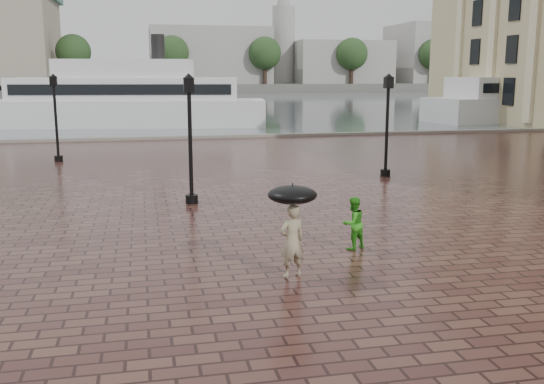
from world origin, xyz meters
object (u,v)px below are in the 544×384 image
(adult_pedestrian, at_px, (292,241))
(ferry_far, at_px, (539,96))
(street_lamps, at_px, (203,125))
(ferry_near, at_px, (127,99))
(child_pedestrian, at_px, (353,223))

(adult_pedestrian, xyz_separation_m, ferry_far, (35.29, 40.87, 1.52))
(adult_pedestrian, height_order, ferry_far, ferry_far)
(street_lamps, distance_m, ferry_near, 28.19)
(adult_pedestrian, relative_size, child_pedestrian, 1.21)
(street_lamps, relative_size, child_pedestrian, 11.12)
(adult_pedestrian, height_order, ferry_near, ferry_near)
(street_lamps, bearing_deg, ferry_near, 97.88)
(street_lamps, xyz_separation_m, adult_pedestrian, (0.57, -13.82, -1.48))
(street_lamps, distance_m, adult_pedestrian, 13.91)
(ferry_far, bearing_deg, adult_pedestrian, -140.49)
(adult_pedestrian, relative_size, ferry_far, 0.07)
(adult_pedestrian, bearing_deg, ferry_far, -145.37)
(child_pedestrian, height_order, ferry_near, ferry_near)
(street_lamps, bearing_deg, adult_pedestrian, -87.64)
(street_lamps, relative_size, ferry_far, 0.63)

